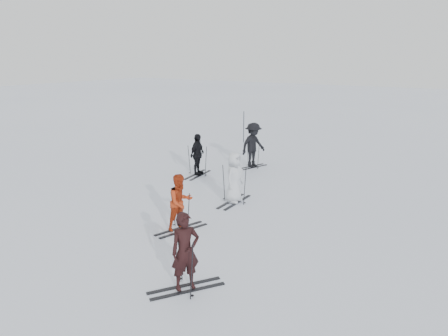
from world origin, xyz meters
name	(u,v)px	position (x,y,z in m)	size (l,w,h in m)	color
ground	(208,202)	(0.00, 0.00, 0.00)	(120.00, 120.00, 0.00)	silver
skier_near_dark	(185,253)	(2.89, -4.98, 0.86)	(0.63, 0.41, 1.73)	black
skier_red	(180,203)	(0.75, -2.45, 0.82)	(0.80, 0.62, 1.65)	#A33012
skier_grey	(234,178)	(0.75, 0.48, 0.87)	(0.85, 0.55, 1.74)	silver
skier_uphill_left	(197,155)	(-2.37, 2.61, 0.87)	(1.02, 0.42, 1.73)	black
skier_uphill_far	(253,146)	(-1.08, 5.07, 0.99)	(1.28, 0.74, 1.99)	black
skis_near_dark	(186,262)	(2.89, -4.98, 0.64)	(0.92, 1.74, 1.27)	black
skis_red	(181,210)	(0.75, -2.45, 0.62)	(0.90, 1.70, 1.24)	black
skis_grey	(234,184)	(0.75, 0.48, 0.67)	(0.97, 1.83, 1.34)	black
skis_uphill_left	(197,160)	(-2.37, 2.61, 0.65)	(0.94, 1.78, 1.30)	black
skis_uphill_far	(253,155)	(-1.08, 5.07, 0.57)	(0.83, 1.56, 1.14)	black
piste_marker	(244,127)	(-4.31, 9.74, 0.90)	(0.04, 0.04, 1.80)	black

